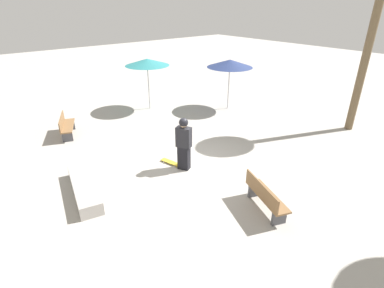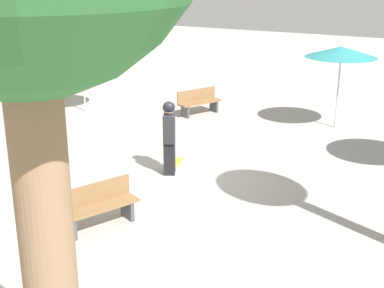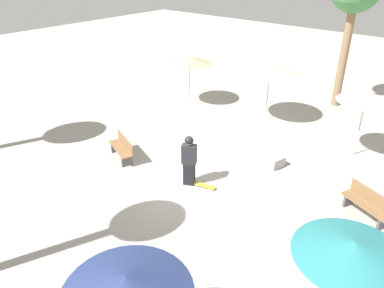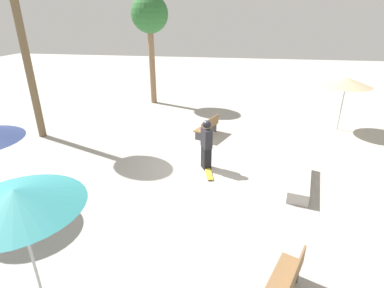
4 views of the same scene
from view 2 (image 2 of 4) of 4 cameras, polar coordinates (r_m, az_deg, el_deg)
The scene contains 8 objects.
ground_plane at distance 12.95m, azimuth -0.77°, elevation -3.41°, with size 60.00×60.00×0.00m, color #ADA8A0.
skater_main at distance 12.81m, azimuth -2.44°, elevation 0.95°, with size 0.55×0.46×1.81m.
skateboard at distance 13.62m, azimuth -1.77°, elevation -2.04°, with size 0.82×0.38×0.07m.
concrete_ledge at distance 15.37m, azimuth -10.96°, elevation 0.55°, with size 2.56×1.13×0.38m.
bench_near at distance 18.31m, azimuth 0.73°, elevation 4.50°, with size 1.64×1.04×0.85m.
bench_far at distance 10.50m, azimuth -10.03°, elevation -6.55°, with size 1.65×0.99×0.85m.
shade_umbrella_teal at distance 16.99m, azimuth 15.63°, elevation 9.43°, with size 2.17×2.17×2.54m.
shade_umbrella_white at distance 18.73m, azimuth -11.76°, elevation 10.53°, with size 2.07×2.07×2.56m.
Camera 2 is at (-10.34, -6.15, 4.78)m, focal length 50.00 mm.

